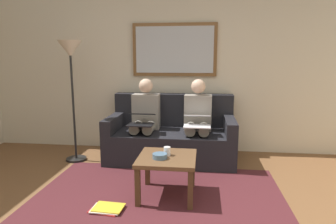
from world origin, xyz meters
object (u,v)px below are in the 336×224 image
couch (171,137)px  framed_mirror (174,50)px  coffee_table (167,163)px  magazine_stack (107,208)px  bowl (160,156)px  laptop_black (141,119)px  standing_lamp (71,62)px  cup (167,151)px  laptop_white (197,120)px  person_left (198,118)px  person_right (145,117)px

couch → framed_mirror: framed_mirror is taller
coffee_table → magazine_stack: size_ratio=1.80×
framed_mirror → bowl: size_ratio=8.51×
laptop_black → standing_lamp: bearing=-2.6°
coffee_table → cup: 0.12m
couch → standing_lamp: (1.33, 0.27, 1.06)m
cup → laptop_white: laptop_white is taller
person_left → laptop_white: bearing=90.0°
cup → bowl: (0.06, 0.11, -0.02)m
couch → laptop_black: couch is taller
bowl → person_right: (0.39, -1.22, 0.15)m
coffee_table → cup: (0.00, -0.04, 0.11)m
cup → person_left: 1.15m
cup → person_left: (-0.29, -1.11, 0.13)m
framed_mirror → bowl: framed_mirror is taller
bowl → person_left: 1.27m
standing_lamp → coffee_table: bearing=146.2°
framed_mirror → person_right: size_ratio=1.11×
framed_mirror → laptop_black: bearing=62.1°
person_left → standing_lamp: bearing=6.7°
bowl → laptop_black: size_ratio=0.41×
coffee_table → laptop_white: laptop_white is taller
person_right → laptop_white: bearing=161.7°
coffee_table → magazine_stack: coffee_table is taller
bowl → couch: bearing=-89.1°
cup → person_right: 1.21m
magazine_stack → framed_mirror: bearing=-102.7°
coffee_table → standing_lamp: standing_lamp is taller
person_left → magazine_stack: 1.82m
framed_mirror → laptop_white: 1.22m
framed_mirror → cup: bearing=93.0°
couch → person_left: person_left is taller
framed_mirror → standing_lamp: (1.33, 0.66, -0.18)m
couch → laptop_white: (-0.37, 0.31, 0.32)m
couch → framed_mirror: bearing=-90.0°
couch → cup: couch is taller
magazine_stack → standing_lamp: standing_lamp is taller
bowl → laptop_white: bearing=-109.8°
person_left → person_right: size_ratio=1.00×
coffee_table → laptop_black: 1.05m
laptop_black → cup: bearing=117.6°
standing_lamp → cup: bearing=147.2°
coffee_table → cup: size_ratio=6.55×
magazine_stack → standing_lamp: (0.89, -1.32, 1.35)m
magazine_stack → laptop_black: bearing=-93.3°
person_left → person_right: same height
framed_mirror → person_left: bearing=129.1°
cup → bowl: bearing=59.9°
couch → laptop_white: couch is taller
cup → couch: bearing=-86.0°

